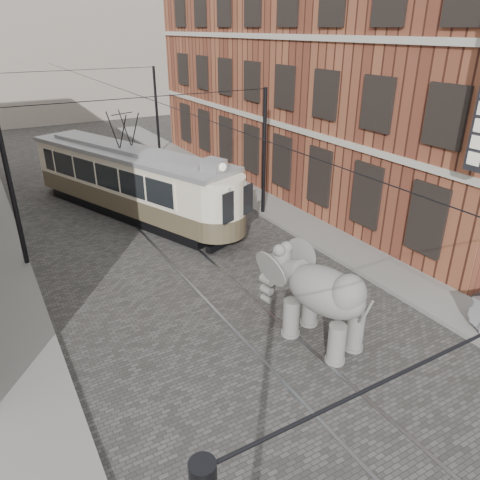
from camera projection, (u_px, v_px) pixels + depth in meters
ground at (229, 299)px, 15.73m from camera, size 120.00×120.00×0.00m
tram_rails at (229, 298)px, 15.73m from camera, size 1.54×80.00×0.02m
sidewalk_right at (361, 257)px, 18.43m from camera, size 2.00×60.00×0.15m
sidewalk_left at (22, 359)px, 12.75m from camera, size 2.00×60.00×0.15m
brick_building at (325, 75)px, 25.29m from camera, size 8.00×26.00×12.00m
distant_block at (27, 43)px, 44.25m from camera, size 28.00×10.00×14.00m
catenary at (163, 177)px, 18.32m from camera, size 11.00×30.20×6.00m
tram at (128, 166)px, 21.86m from camera, size 6.83×12.44×4.90m
elephant at (324, 303)px, 13.07m from camera, size 3.19×4.69×2.63m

